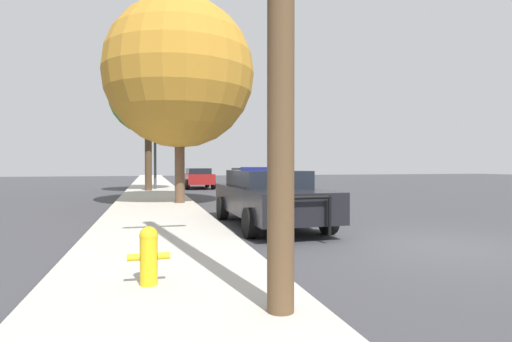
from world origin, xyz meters
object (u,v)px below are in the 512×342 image
object	(u,v)px
car_background_midblock	(198,178)
fire_hydrant	(149,254)
police_car	(269,196)
tree_sidewalk_mid	(148,96)
car_background_oncoming	(245,176)
tree_sidewalk_near	(179,73)
traffic_light	(178,129)

from	to	relation	value
car_background_midblock	fire_hydrant	bearing A→B (deg)	-98.91
fire_hydrant	police_car	bearing A→B (deg)	58.81
tree_sidewalk_mid	car_background_midblock	bearing A→B (deg)	47.10
fire_hydrant	car_background_oncoming	bearing A→B (deg)	74.19
car_background_oncoming	tree_sidewalk_near	world-z (taller)	tree_sidewalk_near
police_car	tree_sidewalk_mid	distance (m)	14.82
tree_sidewalk_near	tree_sidewalk_mid	distance (m)	8.20
fire_hydrant	traffic_light	world-z (taller)	traffic_light
traffic_light	tree_sidewalk_mid	size ratio (longest dim) A/B	0.68
car_background_oncoming	tree_sidewalk_mid	size ratio (longest dim) A/B	0.54
car_background_oncoming	car_background_midblock	distance (m)	5.77
police_car	car_background_midblock	distance (m)	17.18
traffic_light	tree_sidewalk_near	size ratio (longest dim) A/B	0.67
police_car	traffic_light	size ratio (longest dim) A/B	0.99
tree_sidewalk_mid	traffic_light	bearing A→B (deg)	38.73
car_background_midblock	tree_sidewalk_near	distance (m)	12.52
traffic_light	car_background_midblock	distance (m)	3.93
police_car	car_background_oncoming	world-z (taller)	police_car
car_background_oncoming	car_background_midblock	xyz separation A→B (m)	(-4.19, -3.97, 0.02)
fire_hydrant	traffic_light	size ratio (longest dim) A/B	0.13
fire_hydrant	tree_sidewalk_near	world-z (taller)	tree_sidewalk_near
car_background_oncoming	tree_sidewalk_near	bearing A→B (deg)	64.62
police_car	tree_sidewalk_near	xyz separation A→B (m)	(-1.84, 5.61, 4.28)
fire_hydrant	car_background_oncoming	world-z (taller)	car_background_oncoming
car_background_oncoming	tree_sidewalk_mid	xyz separation A→B (m)	(-7.41, -7.44, 4.77)
tree_sidewalk_mid	car_background_oncoming	bearing A→B (deg)	45.11
fire_hydrant	car_background_oncoming	xyz separation A→B (m)	(7.38, 26.06, 0.22)
fire_hydrant	tree_sidewalk_mid	xyz separation A→B (m)	(-0.03, 18.63, 4.99)
police_car	tree_sidewalk_mid	bearing A→B (deg)	-78.64
traffic_light	tree_sidewalk_near	xyz separation A→B (m)	(-0.61, -9.53, 1.28)
police_car	fire_hydrant	size ratio (longest dim) A/B	7.32
car_background_oncoming	traffic_light	bearing A→B (deg)	43.38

